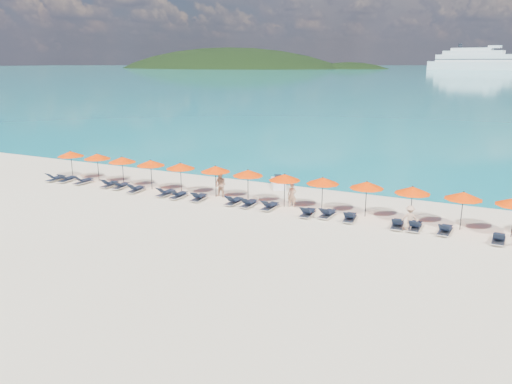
% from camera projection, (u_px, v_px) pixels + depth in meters
% --- Properties ---
extents(ground, '(1400.00, 1400.00, 0.00)m').
position_uv_depth(ground, '(234.00, 223.00, 29.71)').
color(ground, beige).
extents(sea, '(1600.00, 1300.00, 0.01)m').
position_uv_depth(sea, '(493.00, 69.00, 603.73)').
color(sea, '#1FA9B2').
rests_on(sea, ground).
extents(headland_main, '(374.00, 242.00, 126.50)m').
position_uv_depth(headland_main, '(228.00, 99.00, 635.77)').
color(headland_main, black).
rests_on(headland_main, ground).
extents(headland_small, '(162.00, 126.00, 85.50)m').
position_uv_depth(headland_small, '(348.00, 99.00, 589.05)').
color(headland_small, black).
rests_on(headland_small, ground).
extents(cruise_ship, '(113.19, 44.44, 31.24)m').
position_uv_depth(cruise_ship, '(486.00, 62.00, 499.63)').
color(cruise_ship, white).
rests_on(cruise_ship, ground).
extents(jetski, '(1.97, 2.57, 0.87)m').
position_uv_depth(jetski, '(278.00, 183.00, 37.94)').
color(jetski, white).
rests_on(jetski, ground).
extents(beachgoer_a, '(0.64, 0.46, 1.62)m').
position_uv_depth(beachgoer_a, '(292.00, 195.00, 32.76)').
color(beachgoer_a, tan).
rests_on(beachgoer_a, ground).
extents(beachgoer_b, '(0.90, 0.56, 1.79)m').
position_uv_depth(beachgoer_b, '(221.00, 185.00, 35.12)').
color(beachgoer_b, tan).
rests_on(beachgoer_b, ground).
extents(beachgoer_c, '(1.01, 0.63, 1.45)m').
position_uv_depth(beachgoer_c, '(410.00, 218.00, 28.30)').
color(beachgoer_c, tan).
rests_on(beachgoer_c, ground).
extents(umbrella_0, '(2.10, 2.10, 2.28)m').
position_uv_depth(umbrella_0, '(71.00, 154.00, 40.61)').
color(umbrella_0, black).
rests_on(umbrella_0, ground).
extents(umbrella_1, '(2.10, 2.10, 2.28)m').
position_uv_depth(umbrella_1, '(97.00, 156.00, 39.51)').
color(umbrella_1, black).
rests_on(umbrella_1, ground).
extents(umbrella_2, '(2.10, 2.10, 2.28)m').
position_uv_depth(umbrella_2, '(122.00, 160.00, 38.23)').
color(umbrella_2, black).
rests_on(umbrella_2, ground).
extents(umbrella_3, '(2.10, 2.10, 2.28)m').
position_uv_depth(umbrella_3, '(151.00, 163.00, 37.01)').
color(umbrella_3, black).
rests_on(umbrella_3, ground).
extents(umbrella_4, '(2.10, 2.10, 2.28)m').
position_uv_depth(umbrella_4, '(180.00, 166.00, 35.95)').
color(umbrella_4, black).
rests_on(umbrella_4, ground).
extents(umbrella_5, '(2.10, 2.10, 2.28)m').
position_uv_depth(umbrella_5, '(215.00, 169.00, 34.96)').
color(umbrella_5, black).
rests_on(umbrella_5, ground).
extents(umbrella_6, '(2.10, 2.10, 2.28)m').
position_uv_depth(umbrella_6, '(248.00, 173.00, 33.74)').
color(umbrella_6, black).
rests_on(umbrella_6, ground).
extents(umbrella_7, '(2.10, 2.10, 2.28)m').
position_uv_depth(umbrella_7, '(285.00, 177.00, 32.46)').
color(umbrella_7, black).
rests_on(umbrella_7, ground).
extents(umbrella_8, '(2.10, 2.10, 2.28)m').
position_uv_depth(umbrella_8, '(323.00, 181.00, 31.53)').
color(umbrella_8, black).
rests_on(umbrella_8, ground).
extents(umbrella_9, '(2.10, 2.10, 2.28)m').
position_uv_depth(umbrella_9, '(367.00, 185.00, 30.44)').
color(umbrella_9, black).
rests_on(umbrella_9, ground).
extents(umbrella_10, '(2.10, 2.10, 2.28)m').
position_uv_depth(umbrella_10, '(413.00, 190.00, 29.24)').
color(umbrella_10, black).
rests_on(umbrella_10, ground).
extents(umbrella_11, '(2.10, 2.10, 2.28)m').
position_uv_depth(umbrella_11, '(464.00, 196.00, 28.05)').
color(umbrella_11, black).
rests_on(umbrella_11, ground).
extents(lounger_0, '(0.69, 1.72, 0.66)m').
position_uv_depth(lounger_0, '(56.00, 178.00, 40.03)').
color(lounger_0, silver).
rests_on(lounger_0, ground).
extents(lounger_1, '(0.77, 1.75, 0.66)m').
position_uv_depth(lounger_1, '(67.00, 179.00, 39.75)').
color(lounger_1, silver).
rests_on(lounger_1, ground).
extents(lounger_2, '(0.75, 1.74, 0.66)m').
position_uv_depth(lounger_2, '(83.00, 181.00, 39.07)').
color(lounger_2, silver).
rests_on(lounger_2, ground).
extents(lounger_3, '(0.74, 1.74, 0.66)m').
position_uv_depth(lounger_3, '(109.00, 184.00, 38.09)').
color(lounger_3, silver).
rests_on(lounger_3, ground).
extents(lounger_4, '(0.76, 1.75, 0.66)m').
position_uv_depth(lounger_4, '(121.00, 186.00, 37.63)').
color(lounger_4, silver).
rests_on(lounger_4, ground).
extents(lounger_5, '(0.75, 1.74, 0.66)m').
position_uv_depth(lounger_5, '(136.00, 189.00, 36.59)').
color(lounger_5, silver).
rests_on(lounger_5, ground).
extents(lounger_6, '(0.74, 1.74, 0.66)m').
position_uv_depth(lounger_6, '(166.00, 193.00, 35.57)').
color(lounger_6, silver).
rests_on(lounger_6, ground).
extents(lounger_7, '(0.64, 1.71, 0.66)m').
position_uv_depth(lounger_7, '(178.00, 195.00, 35.00)').
color(lounger_7, silver).
rests_on(lounger_7, ground).
extents(lounger_8, '(0.77, 1.75, 0.66)m').
position_uv_depth(lounger_8, '(199.00, 197.00, 34.40)').
color(lounger_8, silver).
rests_on(lounger_8, ground).
extents(lounger_9, '(0.72, 1.73, 0.66)m').
position_uv_depth(lounger_9, '(234.00, 201.00, 33.48)').
color(lounger_9, silver).
rests_on(lounger_9, ground).
extents(lounger_10, '(0.63, 1.70, 0.66)m').
position_uv_depth(lounger_10, '(249.00, 203.00, 32.96)').
color(lounger_10, silver).
rests_on(lounger_10, ground).
extents(lounger_11, '(0.72, 1.73, 0.66)m').
position_uv_depth(lounger_11, '(270.00, 206.00, 32.34)').
color(lounger_11, silver).
rests_on(lounger_11, ground).
extents(lounger_12, '(0.65, 1.71, 0.66)m').
position_uv_depth(lounger_12, '(308.00, 213.00, 30.95)').
color(lounger_12, silver).
rests_on(lounger_12, ground).
extents(lounger_13, '(0.76, 1.74, 0.66)m').
position_uv_depth(lounger_13, '(327.00, 214.00, 30.74)').
color(lounger_13, silver).
rests_on(lounger_13, ground).
extents(lounger_14, '(0.79, 1.75, 0.66)m').
position_uv_depth(lounger_14, '(350.00, 217.00, 30.02)').
color(lounger_14, silver).
rests_on(lounger_14, ground).
extents(lounger_15, '(0.75, 1.74, 0.66)m').
position_uv_depth(lounger_15, '(397.00, 224.00, 28.78)').
color(lounger_15, silver).
rests_on(lounger_15, ground).
extents(lounger_16, '(0.62, 1.70, 0.66)m').
position_uv_depth(lounger_16, '(415.00, 226.00, 28.44)').
color(lounger_16, silver).
rests_on(lounger_16, ground).
extents(lounger_17, '(0.74, 1.74, 0.66)m').
position_uv_depth(lounger_17, '(445.00, 230.00, 27.80)').
color(lounger_17, silver).
rests_on(lounger_17, ground).
extents(lounger_18, '(0.69, 1.72, 0.66)m').
position_uv_depth(lounger_18, '(499.00, 239.00, 26.41)').
color(lounger_18, silver).
rests_on(lounger_18, ground).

